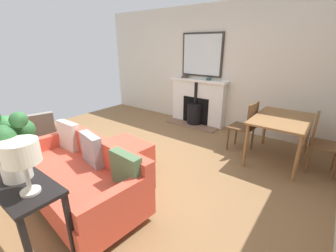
{
  "coord_description": "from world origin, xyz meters",
  "views": [
    {
      "loc": [
        2.01,
        2.54,
        1.84
      ],
      "look_at": [
        -0.73,
        0.46,
        0.56
      ],
      "focal_mm": 23.69,
      "sensor_mm": 36.0,
      "label": 1
    }
  ],
  "objects_px": {
    "mantel_bowl_near": "(185,77)",
    "potted_plant": "(7,138)",
    "dining_table": "(281,123)",
    "mantel_bowl_far": "(209,79)",
    "sofa": "(80,175)",
    "ottoman": "(124,153)",
    "table_lamp_far_end": "(21,154)",
    "console_table": "(4,176)",
    "armchair_accent": "(34,132)",
    "fireplace": "(197,105)",
    "dining_chair_near_fireplace": "(247,124)",
    "dining_chair_by_back_wall": "(320,139)"
  },
  "relations": [
    {
      "from": "mantel_bowl_near",
      "to": "potted_plant",
      "type": "xyz_separation_m",
      "value": [
        4.05,
        1.01,
        0.05
      ]
    },
    {
      "from": "dining_table",
      "to": "mantel_bowl_far",
      "type": "bearing_deg",
      "value": -114.76
    },
    {
      "from": "mantel_bowl_near",
      "to": "mantel_bowl_far",
      "type": "distance_m",
      "value": 0.63
    },
    {
      "from": "sofa",
      "to": "ottoman",
      "type": "relative_size",
      "value": 2.42
    },
    {
      "from": "mantel_bowl_far",
      "to": "table_lamp_far_end",
      "type": "distance_m",
      "value": 4.13
    },
    {
      "from": "console_table",
      "to": "table_lamp_far_end",
      "type": "height_order",
      "value": "table_lamp_far_end"
    },
    {
      "from": "sofa",
      "to": "dining_table",
      "type": "xyz_separation_m",
      "value": [
        -2.55,
        1.69,
        0.31
      ]
    },
    {
      "from": "armchair_accent",
      "to": "fireplace",
      "type": "bearing_deg",
      "value": 157.96
    },
    {
      "from": "ottoman",
      "to": "dining_chair_near_fireplace",
      "type": "xyz_separation_m",
      "value": [
        -1.7,
        1.3,
        0.29
      ]
    },
    {
      "from": "table_lamp_far_end",
      "to": "fireplace",
      "type": "bearing_deg",
      "value": -167.23
    },
    {
      "from": "ottoman",
      "to": "dining_table",
      "type": "xyz_separation_m",
      "value": [
        -1.71,
        1.84,
        0.41
      ]
    },
    {
      "from": "mantel_bowl_far",
      "to": "table_lamp_far_end",
      "type": "xyz_separation_m",
      "value": [
        4.07,
        0.67,
        0.01
      ]
    },
    {
      "from": "mantel_bowl_far",
      "to": "dining_table",
      "type": "distance_m",
      "value": 1.97
    },
    {
      "from": "sofa",
      "to": "dining_chair_near_fireplace",
      "type": "relative_size",
      "value": 2.15
    },
    {
      "from": "dining_table",
      "to": "dining_chair_near_fireplace",
      "type": "relative_size",
      "value": 1.29
    },
    {
      "from": "fireplace",
      "to": "dining_chair_near_fireplace",
      "type": "relative_size",
      "value": 1.56
    },
    {
      "from": "mantel_bowl_near",
      "to": "dining_chair_by_back_wall",
      "type": "xyz_separation_m",
      "value": [
        0.81,
        2.92,
        -0.57
      ]
    },
    {
      "from": "sofa",
      "to": "dining_chair_near_fireplace",
      "type": "height_order",
      "value": "dining_chair_near_fireplace"
    },
    {
      "from": "table_lamp_far_end",
      "to": "dining_chair_by_back_wall",
      "type": "relative_size",
      "value": 0.47
    },
    {
      "from": "armchair_accent",
      "to": "dining_chair_near_fireplace",
      "type": "xyz_separation_m",
      "value": [
        -2.37,
        2.74,
        0.07
      ]
    },
    {
      "from": "mantel_bowl_near",
      "to": "potted_plant",
      "type": "bearing_deg",
      "value": 13.97
    },
    {
      "from": "dining_chair_by_back_wall",
      "to": "mantel_bowl_far",
      "type": "bearing_deg",
      "value": -109.47
    },
    {
      "from": "ottoman",
      "to": "potted_plant",
      "type": "distance_m",
      "value": 1.85
    },
    {
      "from": "table_lamp_far_end",
      "to": "dining_table",
      "type": "xyz_separation_m",
      "value": [
        -3.27,
        1.08,
        -0.47
      ]
    },
    {
      "from": "dining_chair_by_back_wall",
      "to": "mantel_bowl_near",
      "type": "bearing_deg",
      "value": -105.47
    },
    {
      "from": "console_table",
      "to": "potted_plant",
      "type": "xyz_separation_m",
      "value": [
        -0.02,
        0.32,
        0.46
      ]
    },
    {
      "from": "sofa",
      "to": "dining_chair_by_back_wall",
      "type": "xyz_separation_m",
      "value": [
        -2.54,
        2.23,
        0.19
      ]
    },
    {
      "from": "armchair_accent",
      "to": "potted_plant",
      "type": "height_order",
      "value": "potted_plant"
    },
    {
      "from": "ottoman",
      "to": "dining_chair_by_back_wall",
      "type": "distance_m",
      "value": 2.94
    },
    {
      "from": "mantel_bowl_far",
      "to": "dining_chair_near_fireplace",
      "type": "distance_m",
      "value": 1.56
    },
    {
      "from": "fireplace",
      "to": "potted_plant",
      "type": "xyz_separation_m",
      "value": [
        4.03,
        0.63,
        0.68
      ]
    },
    {
      "from": "sofa",
      "to": "dining_table",
      "type": "height_order",
      "value": "sofa"
    },
    {
      "from": "sofa",
      "to": "armchair_accent",
      "type": "bearing_deg",
      "value": -96.14
    },
    {
      "from": "mantel_bowl_near",
      "to": "mantel_bowl_far",
      "type": "xyz_separation_m",
      "value": [
        0.0,
        0.63,
        0.0
      ]
    },
    {
      "from": "sofa",
      "to": "potted_plant",
      "type": "relative_size",
      "value": 3.27
    },
    {
      "from": "armchair_accent",
      "to": "dining_table",
      "type": "bearing_deg",
      "value": 125.94
    },
    {
      "from": "console_table",
      "to": "dining_table",
      "type": "bearing_deg",
      "value": 152.63
    },
    {
      "from": "sofa",
      "to": "dining_table",
      "type": "distance_m",
      "value": 3.07
    },
    {
      "from": "mantel_bowl_far",
      "to": "dining_chair_by_back_wall",
      "type": "bearing_deg",
      "value": 70.53
    },
    {
      "from": "dining_table",
      "to": "dining_chair_by_back_wall",
      "type": "bearing_deg",
      "value": 89.73
    },
    {
      "from": "mantel_bowl_far",
      "to": "armchair_accent",
      "type": "relative_size",
      "value": 0.14
    },
    {
      "from": "table_lamp_far_end",
      "to": "mantel_bowl_near",
      "type": "bearing_deg",
      "value": -162.3
    },
    {
      "from": "potted_plant",
      "to": "dining_chair_near_fireplace",
      "type": "height_order",
      "value": "potted_plant"
    },
    {
      "from": "mantel_bowl_near",
      "to": "console_table",
      "type": "height_order",
      "value": "mantel_bowl_near"
    },
    {
      "from": "dining_chair_near_fireplace",
      "to": "potted_plant",
      "type": "bearing_deg",
      "value": -14.43
    },
    {
      "from": "armchair_accent",
      "to": "dining_chair_near_fireplace",
      "type": "bearing_deg",
      "value": 130.84
    },
    {
      "from": "mantel_bowl_far",
      "to": "ottoman",
      "type": "distance_m",
      "value": 2.66
    },
    {
      "from": "dining_table",
      "to": "armchair_accent",
      "type": "bearing_deg",
      "value": -54.06
    },
    {
      "from": "fireplace",
      "to": "ottoman",
      "type": "distance_m",
      "value": 2.51
    },
    {
      "from": "potted_plant",
      "to": "dining_table",
      "type": "relative_size",
      "value": 0.51
    }
  ]
}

